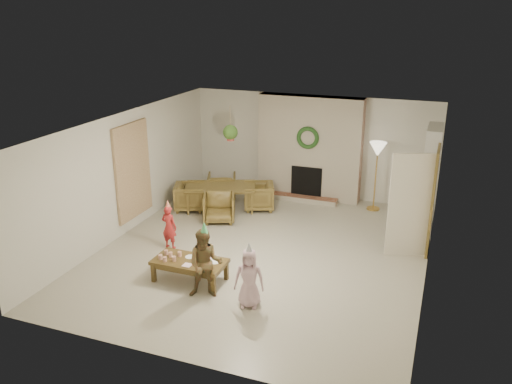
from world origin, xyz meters
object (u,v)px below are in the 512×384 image
at_px(dining_chair_left, 190,197).
at_px(dining_chair_right, 259,196).
at_px(child_plaid, 205,264).
at_px(child_pink, 249,278).
at_px(child_red, 169,227).
at_px(dining_chair_far, 222,187).
at_px(dining_table, 221,198).
at_px(coffee_table_top, 190,262).
at_px(dining_chair_near, 219,208).

relative_size(dining_chair_left, dining_chair_right, 1.00).
relative_size(child_plaid, child_pink, 1.20).
height_order(dining_chair_right, child_pink, child_pink).
xyz_separation_m(child_red, child_plaid, (1.46, -1.39, 0.15)).
distance_m(dining_chair_right, child_red, 2.72).
bearing_deg(dining_chair_far, dining_table, 90.00).
height_order(dining_table, coffee_table_top, dining_table).
relative_size(dining_chair_right, child_pink, 0.71).
bearing_deg(dining_chair_left, dining_chair_near, -135.00).
distance_m(coffee_table_top, child_red, 1.41).
distance_m(dining_chair_left, coffee_table_top, 3.37).
bearing_deg(dining_chair_left, dining_table, -90.00).
height_order(dining_chair_near, dining_chair_left, same).
bearing_deg(dining_chair_far, child_pink, 97.36).
height_order(dining_table, dining_chair_near, dining_chair_near).
xyz_separation_m(dining_chair_left, child_pink, (2.79, -3.39, 0.17)).
bearing_deg(child_red, dining_chair_far, -81.65).
height_order(dining_chair_left, dining_chair_right, same).
xyz_separation_m(dining_chair_left, child_plaid, (2.03, -3.36, 0.27)).
height_order(dining_chair_left, child_plaid, child_plaid).
distance_m(dining_table, dining_chair_far, 0.71).
relative_size(coffee_table_top, child_red, 1.42).
xyz_separation_m(dining_chair_right, coffee_table_top, (0.07, -3.58, 0.04)).
distance_m(dining_chair_right, coffee_table_top, 3.58).
relative_size(dining_chair_right, child_red, 0.78).
bearing_deg(dining_table, child_red, -113.85).
xyz_separation_m(child_red, child_pink, (2.21, -1.42, 0.05)).
relative_size(coffee_table_top, child_pink, 1.29).
bearing_deg(dining_chair_far, child_plaid, 89.18).
bearing_deg(coffee_table_top, dining_chair_far, 106.81).
distance_m(dining_chair_near, child_red, 1.62).
relative_size(dining_chair_near, child_red, 0.78).
height_order(dining_chair_far, dining_chair_left, same).
distance_m(dining_chair_right, child_plaid, 4.00).
height_order(dining_chair_near, coffee_table_top, dining_chair_near).
bearing_deg(coffee_table_top, dining_chair_left, 117.71).
xyz_separation_m(dining_table, child_plaid, (1.37, -3.62, 0.30)).
bearing_deg(dining_chair_right, dining_chair_left, -90.00).
xyz_separation_m(dining_chair_near, child_pink, (1.87, -2.99, 0.17)).
relative_size(dining_chair_left, coffee_table_top, 0.55).
bearing_deg(dining_chair_near, child_pink, -79.70).
xyz_separation_m(dining_table, dining_chair_near, (0.26, -0.66, 0.03)).
bearing_deg(dining_table, child_pink, -81.41).
bearing_deg(dining_table, dining_chair_left, 180.00).
bearing_deg(dining_chair_left, child_pink, -162.25).
xyz_separation_m(dining_chair_far, dining_chair_right, (1.08, -0.33, 0.00)).
height_order(coffee_table_top, child_pink, child_pink).
distance_m(child_plaid, child_pink, 0.77).
bearing_deg(child_red, child_plaid, 141.12).
distance_m(dining_chair_left, child_pink, 4.39).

